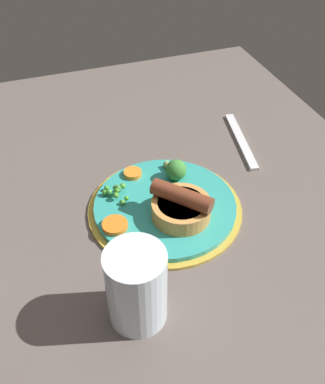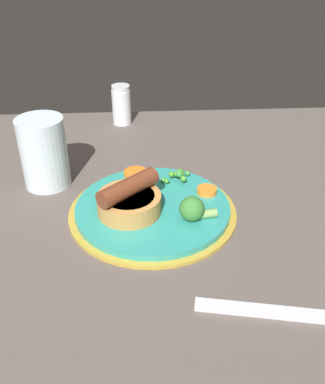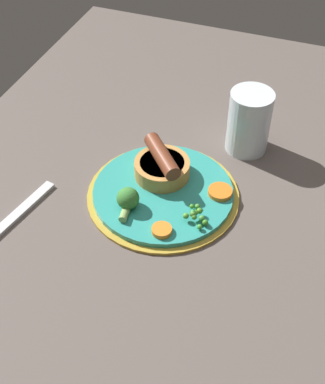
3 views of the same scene
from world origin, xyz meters
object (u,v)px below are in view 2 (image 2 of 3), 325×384
(sausage_pudding, at_px, (129,200))
(broccoli_floret_near, at_px, (193,209))
(fork, at_px, (277,312))
(dinner_plate, at_px, (153,209))
(pea_pile, at_px, (178,175))
(drinking_glass, at_px, (44,152))
(salt_shaker, at_px, (121,105))
(carrot_slice_0, at_px, (136,173))
(carrot_slice_2, at_px, (207,191))

(sausage_pudding, xyz_separation_m, broccoli_floret_near, (-0.09, 0.02, -0.00))
(fork, bearing_deg, broccoli_floret_near, -54.48)
(dinner_plate, bearing_deg, broccoli_floret_near, 143.24)
(pea_pile, bearing_deg, drinking_glass, -7.34)
(pea_pile, relative_size, fork, 0.27)
(broccoli_floret_near, relative_size, salt_shaker, 0.66)
(pea_pile, height_order, fork, pea_pile)
(carrot_slice_0, distance_m, carrot_slice_2, 0.12)
(sausage_pudding, bearing_deg, drinking_glass, 98.46)
(carrot_slice_2, distance_m, drinking_glass, 0.26)
(dinner_plate, relative_size, broccoli_floret_near, 4.58)
(sausage_pudding, distance_m, carrot_slice_2, 0.13)
(dinner_plate, height_order, broccoli_floret_near, broccoli_floret_near)
(drinking_glass, distance_m, salt_shaker, 0.27)
(dinner_plate, xyz_separation_m, fork, (-0.13, 0.20, -0.00))
(broccoli_floret_near, bearing_deg, dinner_plate, -45.06)
(salt_shaker, bearing_deg, pea_pile, 109.28)
(dinner_plate, xyz_separation_m, broccoli_floret_near, (-0.05, 0.04, 0.03))
(carrot_slice_0, bearing_deg, sausage_pudding, 84.31)
(broccoli_floret_near, relative_size, carrot_slice_0, 1.39)
(pea_pile, height_order, broccoli_floret_near, broccoli_floret_near)
(dinner_plate, distance_m, carrot_slice_2, 0.09)
(dinner_plate, height_order, pea_pile, pea_pile)
(sausage_pudding, xyz_separation_m, fork, (-0.16, 0.19, -0.03))
(dinner_plate, relative_size, pea_pile, 5.04)
(dinner_plate, relative_size, salt_shaker, 3.00)
(sausage_pudding, distance_m, drinking_glass, 0.17)
(carrot_slice_2, bearing_deg, carrot_slice_0, -28.77)
(fork, xyz_separation_m, drinking_glass, (0.30, -0.30, 0.05))
(carrot_slice_0, distance_m, drinking_glass, 0.15)
(dinner_plate, distance_m, sausage_pudding, 0.05)
(dinner_plate, bearing_deg, sausage_pudding, 27.04)
(sausage_pudding, height_order, fork, sausage_pudding)
(pea_pile, relative_size, salt_shaker, 0.59)
(carrot_slice_0, bearing_deg, drinking_glass, -2.92)
(pea_pile, relative_size, broccoli_floret_near, 0.91)
(salt_shaker, bearing_deg, sausage_pudding, 92.94)
(dinner_plate, xyz_separation_m, salt_shaker, (0.05, -0.33, 0.03))
(pea_pile, xyz_separation_m, broccoli_floret_near, (-0.01, 0.11, 0.01))
(salt_shaker, bearing_deg, carrot_slice_0, 96.45)
(broccoli_floret_near, distance_m, drinking_glass, 0.26)
(carrot_slice_0, xyz_separation_m, carrot_slice_2, (-0.11, 0.06, 0.00))
(drinking_glass, bearing_deg, sausage_pudding, 140.74)
(carrot_slice_0, relative_size, salt_shaker, 0.47)
(pea_pile, bearing_deg, carrot_slice_2, 136.40)
(dinner_plate, distance_m, broccoli_floret_near, 0.07)
(drinking_glass, bearing_deg, salt_shaker, -115.47)
(pea_pile, distance_m, carrot_slice_2, 0.06)
(carrot_slice_0, xyz_separation_m, salt_shaker, (0.03, -0.25, 0.02))
(drinking_glass, height_order, salt_shaker, drinking_glass)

